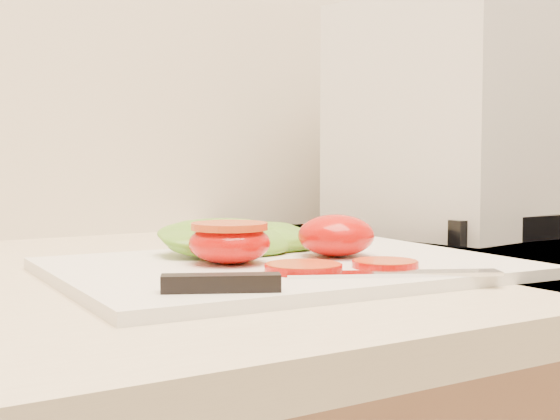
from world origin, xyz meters
TOP-DOWN VIEW (x-y plane):
  - cutting_board at (0.05, 1.60)m, footprint 0.40×0.30m
  - tomato_half_dome at (0.11, 1.60)m, footprint 0.07×0.07m
  - tomato_half_cut at (-0.00, 1.61)m, footprint 0.07×0.07m
  - tomato_slice_0 at (0.03, 1.54)m, footprint 0.06×0.06m
  - tomato_slice_1 at (0.10, 1.52)m, footprint 0.05×0.05m
  - lettuce_leaf_0 at (0.03, 1.68)m, footprint 0.16×0.12m
  - lettuce_leaf_1 at (0.08, 1.68)m, footprint 0.12×0.09m
  - knife at (-0.01, 1.49)m, footprint 0.27×0.09m
  - appliance at (0.40, 1.78)m, footprint 0.24×0.28m

SIDE VIEW (x-z plane):
  - cutting_board at x=0.05m, z-range 0.93..0.94m
  - tomato_slice_1 at x=0.10m, z-range 0.94..0.95m
  - tomato_slice_0 at x=0.03m, z-range 0.94..0.95m
  - knife at x=-0.01m, z-range 0.94..0.95m
  - lettuce_leaf_1 at x=0.08m, z-range 0.94..0.96m
  - lettuce_leaf_0 at x=0.03m, z-range 0.94..0.97m
  - tomato_half_dome at x=0.11m, z-range 0.94..0.98m
  - tomato_half_cut at x=0.00m, z-range 0.94..0.98m
  - appliance at x=0.40m, z-range 0.93..1.23m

